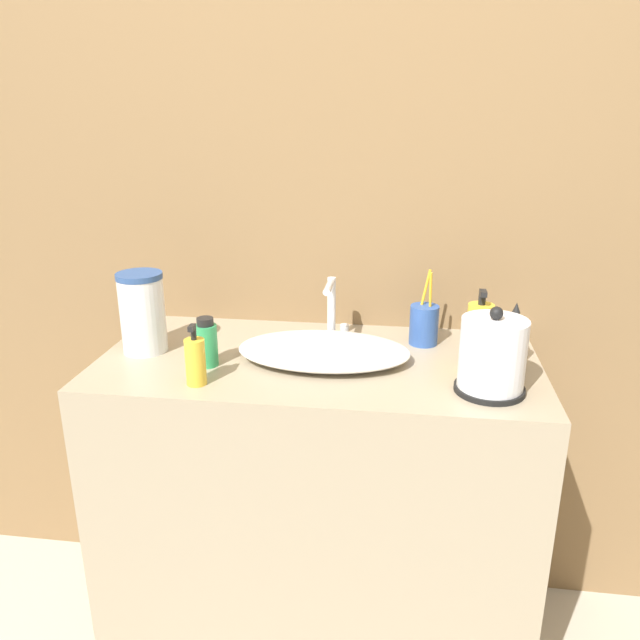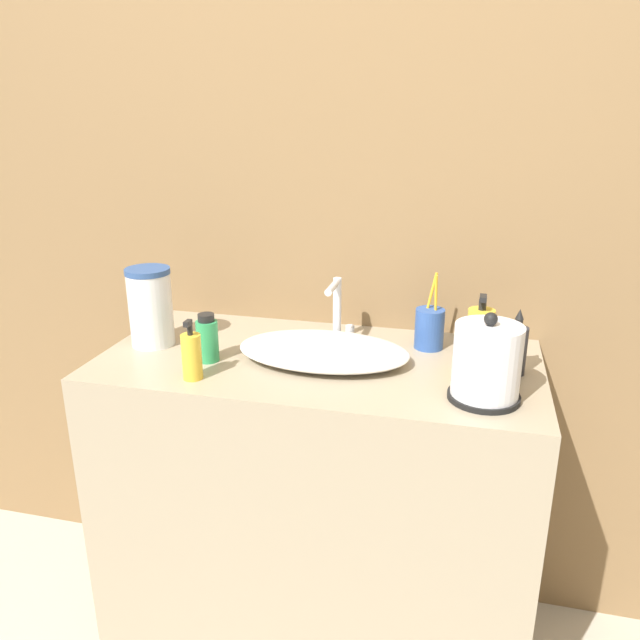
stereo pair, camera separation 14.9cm
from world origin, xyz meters
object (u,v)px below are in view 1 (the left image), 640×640
object	(u,v)px
lotion_bottle	(195,361)
mouthwash_bottle	(513,341)
toothbrush_cup	(424,324)
shampoo_bottle	(206,343)
faucet	(333,307)
water_pitcher	(143,312)
electric_kettle	(492,358)
hand_cream_bottle	(479,336)

from	to	relation	value
lotion_bottle	mouthwash_bottle	size ratio (longest dim) A/B	0.90
mouthwash_bottle	toothbrush_cup	bearing A→B (deg)	150.44
toothbrush_cup	shampoo_bottle	distance (m)	0.55
faucet	water_pitcher	distance (m)	0.48
toothbrush_cup	lotion_bottle	world-z (taller)	toothbrush_cup
electric_kettle	shampoo_bottle	world-z (taller)	electric_kettle
lotion_bottle	water_pitcher	xyz separation A→B (m)	(-0.19, 0.18, 0.05)
mouthwash_bottle	electric_kettle	bearing A→B (deg)	-113.64
electric_kettle	hand_cream_bottle	distance (m)	0.12
shampoo_bottle	hand_cream_bottle	bearing A→B (deg)	6.04
mouthwash_bottle	water_pitcher	world-z (taller)	water_pitcher
hand_cream_bottle	water_pitcher	distance (m)	0.82
hand_cream_bottle	toothbrush_cup	bearing A→B (deg)	129.43
lotion_bottle	hand_cream_bottle	size ratio (longest dim) A/B	0.73
toothbrush_cup	shampoo_bottle	size ratio (longest dim) A/B	1.64
lotion_bottle	mouthwash_bottle	distance (m)	0.74
toothbrush_cup	hand_cream_bottle	bearing A→B (deg)	-50.57
electric_kettle	shampoo_bottle	xyz separation A→B (m)	(-0.65, 0.06, -0.02)
toothbrush_cup	shampoo_bottle	bearing A→B (deg)	-157.28
faucet	hand_cream_bottle	size ratio (longest dim) A/B	0.86
shampoo_bottle	hand_cream_bottle	distance (m)	0.64
toothbrush_cup	mouthwash_bottle	size ratio (longest dim) A/B	1.24
lotion_bottle	shampoo_bottle	size ratio (longest dim) A/B	1.19
faucet	water_pitcher	size ratio (longest dim) A/B	0.83
faucet	lotion_bottle	bearing A→B (deg)	-130.46
toothbrush_cup	water_pitcher	bearing A→B (deg)	-168.22
electric_kettle	mouthwash_bottle	world-z (taller)	electric_kettle
lotion_bottle	water_pitcher	size ratio (longest dim) A/B	0.70
lotion_bottle	toothbrush_cup	bearing A→B (deg)	32.53
toothbrush_cup	water_pitcher	size ratio (longest dim) A/B	0.96
electric_kettle	lotion_bottle	world-z (taller)	electric_kettle
toothbrush_cup	mouthwash_bottle	world-z (taller)	toothbrush_cup
electric_kettle	hand_cream_bottle	world-z (taller)	hand_cream_bottle
faucet	hand_cream_bottle	world-z (taller)	hand_cream_bottle
water_pitcher	electric_kettle	bearing A→B (deg)	-8.58
electric_kettle	lotion_bottle	bearing A→B (deg)	-175.50
electric_kettle	hand_cream_bottle	bearing A→B (deg)	97.29
faucet	mouthwash_bottle	distance (m)	0.45
toothbrush_cup	hand_cream_bottle	distance (m)	0.19
faucet	hand_cream_bottle	distance (m)	0.38
faucet	water_pitcher	bearing A→B (deg)	-163.29
faucet	electric_kettle	xyz separation A→B (m)	(0.37, -0.26, -0.01)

